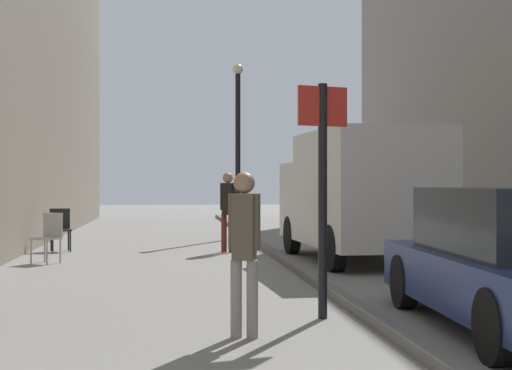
{
  "coord_description": "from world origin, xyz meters",
  "views": [
    {
      "loc": [
        -0.58,
        -1.77,
        1.49
      ],
      "look_at": [
        1.03,
        12.11,
        1.47
      ],
      "focal_mm": 53.07,
      "sensor_mm": 36.0,
      "label": 1
    }
  ],
  "objects_px": {
    "street_sign_post": "(323,179)",
    "cafe_chair_by_doorway": "(49,234)",
    "cafe_chair_near_window": "(60,226)",
    "pedestrian_mid_block": "(244,242)",
    "lamp_post": "(238,139)",
    "pedestrian_main_foreground": "(228,206)",
    "delivery_van": "(359,193)"
  },
  "relations": [
    {
      "from": "cafe_chair_by_doorway",
      "to": "cafe_chair_near_window",
      "type": "bearing_deg",
      "value": -55.13
    },
    {
      "from": "street_sign_post",
      "to": "cafe_chair_near_window",
      "type": "xyz_separation_m",
      "value": [
        -4.08,
        8.89,
        -1.0
      ]
    },
    {
      "from": "cafe_chair_by_doorway",
      "to": "pedestrian_main_foreground",
      "type": "bearing_deg",
      "value": -120.93
    },
    {
      "from": "street_sign_post",
      "to": "cafe_chair_by_doorway",
      "type": "height_order",
      "value": "street_sign_post"
    },
    {
      "from": "pedestrian_mid_block",
      "to": "lamp_post",
      "type": "height_order",
      "value": "lamp_post"
    },
    {
      "from": "pedestrian_main_foreground",
      "to": "street_sign_post",
      "type": "xyz_separation_m",
      "value": [
        0.41,
        -8.19,
        0.54
      ]
    },
    {
      "from": "lamp_post",
      "to": "cafe_chair_by_doorway",
      "type": "relative_size",
      "value": 5.06
    },
    {
      "from": "pedestrian_mid_block",
      "to": "delivery_van",
      "type": "height_order",
      "value": "delivery_van"
    },
    {
      "from": "delivery_van",
      "to": "pedestrian_mid_block",
      "type": "bearing_deg",
      "value": -116.06
    },
    {
      "from": "pedestrian_mid_block",
      "to": "cafe_chair_near_window",
      "type": "relative_size",
      "value": 1.71
    },
    {
      "from": "pedestrian_main_foreground",
      "to": "delivery_van",
      "type": "xyz_separation_m",
      "value": [
        2.37,
        -2.2,
        0.32
      ]
    },
    {
      "from": "cafe_chair_near_window",
      "to": "cafe_chair_by_doorway",
      "type": "bearing_deg",
      "value": 79.76
    },
    {
      "from": "delivery_van",
      "to": "street_sign_post",
      "type": "xyz_separation_m",
      "value": [
        -1.95,
        -5.99,
        0.23
      ]
    },
    {
      "from": "pedestrian_main_foreground",
      "to": "street_sign_post",
      "type": "relative_size",
      "value": 0.67
    },
    {
      "from": "cafe_chair_near_window",
      "to": "delivery_van",
      "type": "bearing_deg",
      "value": 140.85
    },
    {
      "from": "delivery_van",
      "to": "cafe_chair_by_doorway",
      "type": "relative_size",
      "value": 5.28
    },
    {
      "from": "pedestrian_mid_block",
      "to": "cafe_chair_by_doorway",
      "type": "bearing_deg",
      "value": 131.8
    },
    {
      "from": "pedestrian_mid_block",
      "to": "cafe_chair_near_window",
      "type": "bearing_deg",
      "value": 127.25
    },
    {
      "from": "street_sign_post",
      "to": "cafe_chair_by_doorway",
      "type": "xyz_separation_m",
      "value": [
        -3.93,
        6.36,
        -1.0
      ]
    },
    {
      "from": "cafe_chair_near_window",
      "to": "cafe_chair_by_doorway",
      "type": "xyz_separation_m",
      "value": [
        0.14,
        -2.53,
        0.0
      ]
    },
    {
      "from": "lamp_post",
      "to": "cafe_chair_near_window",
      "type": "distance_m",
      "value": 5.91
    },
    {
      "from": "delivery_van",
      "to": "cafe_chair_near_window",
      "type": "bearing_deg",
      "value": 151.12
    },
    {
      "from": "pedestrian_mid_block",
      "to": "street_sign_post",
      "type": "relative_size",
      "value": 0.62
    },
    {
      "from": "pedestrian_mid_block",
      "to": "lamp_post",
      "type": "xyz_separation_m",
      "value": [
        1.15,
        13.3,
        1.8
      ]
    },
    {
      "from": "delivery_van",
      "to": "lamp_post",
      "type": "relative_size",
      "value": 1.04
    },
    {
      "from": "pedestrian_main_foreground",
      "to": "delivery_van",
      "type": "relative_size",
      "value": 0.35
    },
    {
      "from": "cafe_chair_near_window",
      "to": "pedestrian_mid_block",
      "type": "bearing_deg",
      "value": 94.05
    },
    {
      "from": "pedestrian_mid_block",
      "to": "lamp_post",
      "type": "bearing_deg",
      "value": 104.74
    },
    {
      "from": "cafe_chair_by_doorway",
      "to": "street_sign_post",
      "type": "bearing_deg",
      "value": 153.36
    },
    {
      "from": "pedestrian_main_foreground",
      "to": "cafe_chair_by_doorway",
      "type": "relative_size",
      "value": 1.84
    },
    {
      "from": "pedestrian_main_foreground",
      "to": "pedestrian_mid_block",
      "type": "height_order",
      "value": "pedestrian_main_foreground"
    },
    {
      "from": "delivery_van",
      "to": "cafe_chair_by_doorway",
      "type": "xyz_separation_m",
      "value": [
        -5.89,
        0.37,
        -0.77
      ]
    }
  ]
}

